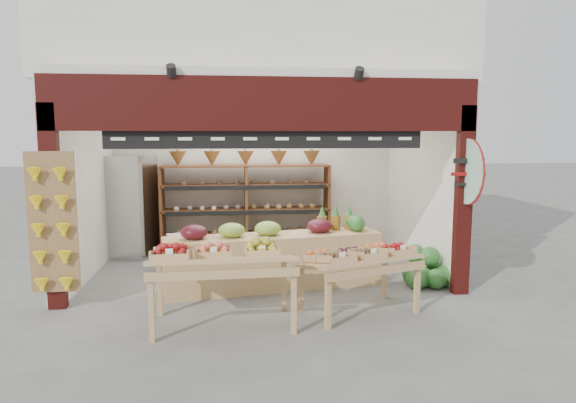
{
  "coord_description": "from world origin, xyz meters",
  "views": [
    {
      "loc": [
        -0.5,
        -7.83,
        2.26
      ],
      "look_at": [
        0.38,
        -0.2,
        1.25
      ],
      "focal_mm": 32.0,
      "sensor_mm": 36.0,
      "label": 1
    }
  ],
  "objects_px": {
    "cardboard_stack": "(190,255)",
    "back_shelving": "(246,191)",
    "display_table_right": "(359,257)",
    "refrigerator": "(131,206)",
    "display_table_left": "(213,257)",
    "mid_counter": "(273,259)",
    "watermelon_pile": "(427,271)"
  },
  "relations": [
    {
      "from": "display_table_left",
      "to": "cardboard_stack",
      "type": "bearing_deg",
      "value": 100.17
    },
    {
      "from": "cardboard_stack",
      "to": "watermelon_pile",
      "type": "distance_m",
      "value": 3.88
    },
    {
      "from": "cardboard_stack",
      "to": "display_table_right",
      "type": "xyz_separation_m",
      "value": [
        2.3,
        -2.46,
        0.5
      ]
    },
    {
      "from": "cardboard_stack",
      "to": "watermelon_pile",
      "type": "xyz_separation_m",
      "value": [
        3.63,
        -1.38,
        -0.02
      ]
    },
    {
      "from": "mid_counter",
      "to": "back_shelving",
      "type": "bearing_deg",
      "value": 97.66
    },
    {
      "from": "display_table_left",
      "to": "refrigerator",
      "type": "bearing_deg",
      "value": 113.74
    },
    {
      "from": "mid_counter",
      "to": "display_table_right",
      "type": "distance_m",
      "value": 1.57
    },
    {
      "from": "back_shelving",
      "to": "display_table_left",
      "type": "bearing_deg",
      "value": -98.02
    },
    {
      "from": "back_shelving",
      "to": "refrigerator",
      "type": "bearing_deg",
      "value": -178.33
    },
    {
      "from": "mid_counter",
      "to": "display_table_left",
      "type": "height_order",
      "value": "display_table_left"
    },
    {
      "from": "refrigerator",
      "to": "display_table_left",
      "type": "relative_size",
      "value": 1.1
    },
    {
      "from": "display_table_left",
      "to": "back_shelving",
      "type": "bearing_deg",
      "value": 81.98
    },
    {
      "from": "refrigerator",
      "to": "display_table_right",
      "type": "relative_size",
      "value": 1.17
    },
    {
      "from": "display_table_left",
      "to": "mid_counter",
      "type": "bearing_deg",
      "value": 58.42
    },
    {
      "from": "back_shelving",
      "to": "cardboard_stack",
      "type": "relative_size",
      "value": 3.19
    },
    {
      "from": "cardboard_stack",
      "to": "display_table_left",
      "type": "distance_m",
      "value": 2.74
    },
    {
      "from": "cardboard_stack",
      "to": "watermelon_pile",
      "type": "relative_size",
      "value": 1.23
    },
    {
      "from": "mid_counter",
      "to": "display_table_right",
      "type": "relative_size",
      "value": 2.02
    },
    {
      "from": "mid_counter",
      "to": "display_table_right",
      "type": "height_order",
      "value": "mid_counter"
    },
    {
      "from": "refrigerator",
      "to": "cardboard_stack",
      "type": "bearing_deg",
      "value": -22.11
    },
    {
      "from": "display_table_right",
      "to": "watermelon_pile",
      "type": "xyz_separation_m",
      "value": [
        1.33,
        1.08,
        -0.51
      ]
    },
    {
      "from": "refrigerator",
      "to": "display_table_left",
      "type": "height_order",
      "value": "refrigerator"
    },
    {
      "from": "refrigerator",
      "to": "display_table_left",
      "type": "distance_m",
      "value": 3.95
    },
    {
      "from": "watermelon_pile",
      "to": "mid_counter",
      "type": "bearing_deg",
      "value": 177.59
    },
    {
      "from": "cardboard_stack",
      "to": "back_shelving",
      "type": "bearing_deg",
      "value": 46.62
    },
    {
      "from": "mid_counter",
      "to": "watermelon_pile",
      "type": "bearing_deg",
      "value": -2.41
    },
    {
      "from": "back_shelving",
      "to": "display_table_right",
      "type": "xyz_separation_m",
      "value": [
        1.31,
        -3.5,
        -0.48
      ]
    },
    {
      "from": "refrigerator",
      "to": "watermelon_pile",
      "type": "relative_size",
      "value": 2.32
    },
    {
      "from": "cardboard_stack",
      "to": "display_table_left",
      "type": "xyz_separation_m",
      "value": [
        0.47,
        -2.63,
        0.59
      ]
    },
    {
      "from": "watermelon_pile",
      "to": "cardboard_stack",
      "type": "bearing_deg",
      "value": 159.23
    },
    {
      "from": "back_shelving",
      "to": "cardboard_stack",
      "type": "height_order",
      "value": "back_shelving"
    },
    {
      "from": "refrigerator",
      "to": "mid_counter",
      "type": "height_order",
      "value": "refrigerator"
    }
  ]
}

